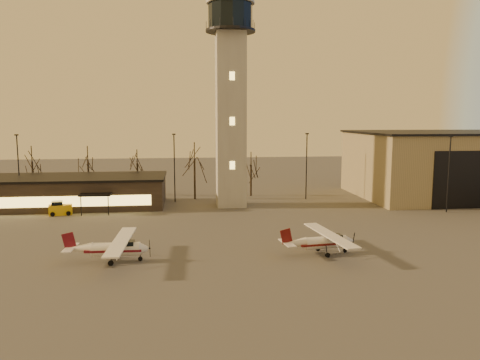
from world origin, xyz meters
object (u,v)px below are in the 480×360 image
object	(u,v)px
terminal	(74,191)
service_cart	(60,210)
hangar	(454,164)
cessna_rear	(117,251)
control_tower	(231,89)
cessna_front	(326,244)

from	to	relation	value
terminal	service_cart	size ratio (longest dim) A/B	8.21
hangar	terminal	size ratio (longest dim) A/B	1.20
cessna_rear	service_cart	world-z (taller)	cessna_rear
terminal	control_tower	bearing A→B (deg)	-5.15
cessna_rear	service_cart	size ratio (longest dim) A/B	3.21
control_tower	cessna_front	distance (m)	29.78
cessna_rear	terminal	bearing A→B (deg)	111.60
cessna_front	cessna_rear	xyz separation A→B (m)	(-18.85, -0.14, 0.03)
control_tower	cessna_front	size ratio (longest dim) A/B	3.37
control_tower	service_cart	bearing A→B (deg)	-170.65
hangar	cessna_front	size ratio (longest dim) A/B	3.17
control_tower	cessna_rear	world-z (taller)	control_tower
hangar	cessna_rear	world-z (taller)	hangar
terminal	service_cart	bearing A→B (deg)	-95.80
hangar	cessna_front	world-z (taller)	hangar
control_tower	hangar	distance (m)	37.90
control_tower	terminal	distance (m)	26.24
hangar	terminal	xyz separation A→B (m)	(-57.99, -2.00, -3.00)
control_tower	cessna_front	xyz separation A→B (m)	(6.44, -24.65, -15.42)
cessna_front	control_tower	bearing A→B (deg)	97.28
hangar	terminal	distance (m)	58.11
cessna_rear	service_cart	distance (m)	23.41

